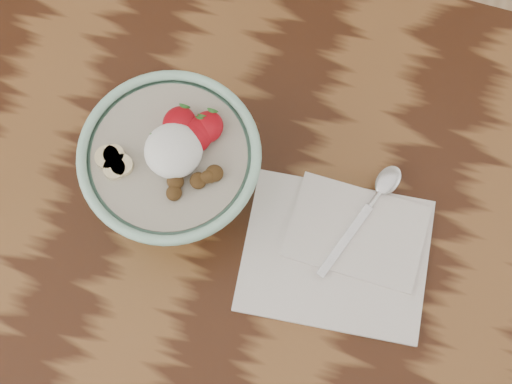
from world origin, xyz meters
TOP-DOWN VIEW (x-y plane):
  - table at (0.00, 0.00)cm, footprint 160.00×90.00cm
  - breakfast_bowl at (-10.16, 7.26)cm, footprint 21.32×21.32cm
  - napkin at (11.99, 4.70)cm, footprint 24.73×20.78cm
  - spoon at (14.67, 12.71)cm, footprint 7.75×17.14cm

SIDE VIEW (x-z plane):
  - table at x=0.00cm, z-range 28.20..103.20cm
  - napkin at x=11.99cm, z-range 74.89..76.30cm
  - spoon at x=14.67cm, z-range 76.34..77.25cm
  - breakfast_bowl at x=-10.16cm, z-range 75.03..89.66cm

